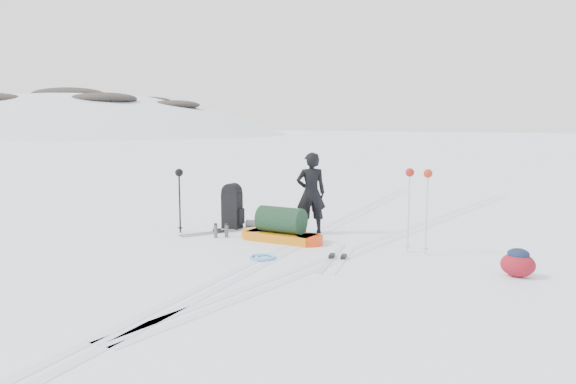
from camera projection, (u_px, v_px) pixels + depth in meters
name	position (u px, v px, depth m)	size (l,w,h in m)	color
ground	(293.00, 246.00, 10.11)	(200.00, 200.00, 0.00)	white
ski_tracks	(344.00, 240.00, 10.58)	(3.38, 17.97, 0.01)	silver
skier	(311.00, 193.00, 11.14)	(0.59, 0.39, 1.62)	black
pulk_sled	(281.00, 228.00, 10.48)	(1.70, 0.58, 0.65)	orange
expedition_rucksack	(236.00, 208.00, 11.70)	(0.96, 0.66, 0.95)	black
ski_poles_black	(179.00, 180.00, 11.18)	(0.17, 0.16, 1.29)	black
ski_poles_silver	(419.00, 183.00, 9.38)	(0.46, 0.18, 1.45)	#BABDC1
touring_skis_grey	(219.00, 232.00, 11.33)	(1.04, 1.51, 0.06)	gray
touring_skis_white	(338.00, 258.00, 9.16)	(0.71, 1.99, 0.07)	silver
rope_coil	(264.00, 257.00, 9.17)	(0.57, 0.57, 0.05)	#5490CC
small_daypack	(518.00, 263.00, 8.10)	(0.59, 0.52, 0.42)	maroon
thermos_pair	(221.00, 231.00, 10.84)	(0.22, 0.23, 0.28)	#505357
stuff_sack	(278.00, 231.00, 10.83)	(0.40, 0.31, 0.24)	black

